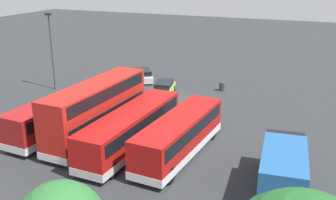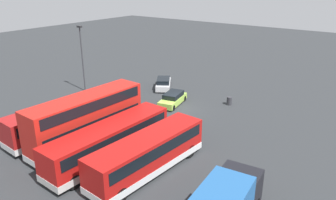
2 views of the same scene
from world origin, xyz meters
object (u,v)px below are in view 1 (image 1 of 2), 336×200
(car_hatchback_silver, at_px, (143,75))
(bus_single_deck_fourth, at_px, (58,114))
(car_small_green, at_px, (164,89))
(bus_double_decker_third, at_px, (97,109))
(box_truck_blue, at_px, (283,170))
(waste_bin_yellow, at_px, (222,87))
(bus_single_deck_second, at_px, (131,128))
(lamp_post_tall, at_px, (51,46))
(bus_single_deck_near_end, at_px, (180,135))

(car_hatchback_silver, bearing_deg, bus_single_deck_fourth, 91.72)
(car_small_green, bearing_deg, bus_double_decker_third, 87.97)
(box_truck_blue, height_order, waste_bin_yellow, box_truck_blue)
(bus_single_deck_fourth, distance_m, waste_bin_yellow, 19.01)
(bus_single_deck_fourth, xyz_separation_m, car_small_green, (-3.96, -12.70, -0.92))
(bus_single_deck_second, xyz_separation_m, lamp_post_tall, (15.08, -10.21, 3.29))
(car_hatchback_silver, bearing_deg, bus_double_decker_third, 103.74)
(bus_single_deck_fourth, bearing_deg, bus_double_decker_third, -174.16)
(bus_single_deck_fourth, distance_m, car_hatchback_silver, 16.85)
(bus_single_deck_fourth, relative_size, lamp_post_tall, 1.22)
(bus_double_decker_third, xyz_separation_m, car_hatchback_silver, (4.03, -16.46, -1.75))
(bus_single_deck_second, xyz_separation_m, box_truck_blue, (-11.34, 2.35, 0.08))
(car_small_green, xyz_separation_m, waste_bin_yellow, (-5.38, -3.81, -0.23))
(bus_single_deck_near_end, bearing_deg, bus_single_deck_fourth, -0.09)
(bus_single_deck_near_end, xyz_separation_m, lamp_post_tall, (18.85, -9.95, 3.29))
(bus_double_decker_third, bearing_deg, waste_bin_yellow, -109.80)
(bus_single_deck_fourth, bearing_deg, car_small_green, -107.31)
(box_truck_blue, relative_size, lamp_post_tall, 0.91)
(bus_single_deck_near_end, height_order, bus_double_decker_third, bus_double_decker_third)
(lamp_post_tall, height_order, waste_bin_yellow, lamp_post_tall)
(car_hatchback_silver, distance_m, waste_bin_yellow, 9.85)
(bus_single_deck_fourth, height_order, car_small_green, bus_single_deck_fourth)
(car_hatchback_silver, bearing_deg, lamp_post_tall, 41.90)
(lamp_post_tall, bearing_deg, bus_double_decker_third, 140.72)
(bus_double_decker_third, height_order, lamp_post_tall, lamp_post_tall)
(bus_single_deck_second, xyz_separation_m, car_hatchback_silver, (7.40, -17.10, -0.92))
(bus_double_decker_third, xyz_separation_m, waste_bin_yellow, (-5.82, -16.16, -1.97))
(lamp_post_tall, bearing_deg, car_hatchback_silver, -138.10)
(bus_single_deck_second, relative_size, car_small_green, 2.45)
(bus_single_deck_second, height_order, car_hatchback_silver, bus_single_deck_second)
(waste_bin_yellow, bearing_deg, car_small_green, 35.34)
(bus_single_deck_near_end, distance_m, waste_bin_yellow, 16.63)
(bus_single_deck_second, xyz_separation_m, bus_single_deck_fourth, (6.89, -0.28, -0.00))
(bus_single_deck_near_end, bearing_deg, waste_bin_yellow, -85.38)
(bus_single_deck_second, bearing_deg, car_small_green, -77.26)
(bus_single_deck_near_end, height_order, bus_single_deck_second, same)
(lamp_post_tall, bearing_deg, box_truck_blue, 154.57)
(bus_single_deck_near_end, bearing_deg, car_hatchback_silver, -56.42)
(bus_single_deck_second, relative_size, bus_double_decker_third, 1.06)
(car_hatchback_silver, bearing_deg, bus_single_deck_near_end, 123.58)
(waste_bin_yellow, bearing_deg, bus_single_deck_fourth, 60.52)
(bus_single_deck_second, relative_size, car_hatchback_silver, 2.48)
(bus_single_deck_fourth, bearing_deg, car_hatchback_silver, -88.28)
(bus_double_decker_third, bearing_deg, car_hatchback_silver, -76.26)
(car_small_green, bearing_deg, lamp_post_tall, 12.85)
(bus_single_deck_second, relative_size, waste_bin_yellow, 12.44)
(car_small_green, relative_size, waste_bin_yellow, 5.07)
(bus_single_deck_near_end, xyz_separation_m, bus_single_deck_second, (3.78, 0.26, 0.00))
(waste_bin_yellow, bearing_deg, box_truck_blue, 114.94)
(lamp_post_tall, bearing_deg, bus_single_deck_second, 145.88)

